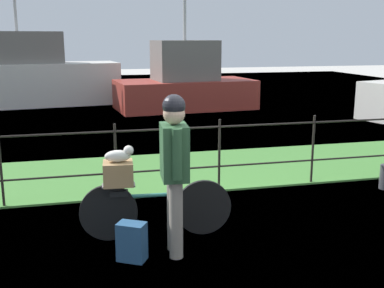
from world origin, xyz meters
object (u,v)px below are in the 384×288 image
at_px(wooden_crate, 118,173).
at_px(terrier_dog, 120,155).
at_px(bicycle_main, 155,208).
at_px(moored_boat_far, 185,84).
at_px(moored_boat_near, 20,78).
at_px(cyclist_person, 174,161).
at_px(backpack_on_paving, 132,242).

relative_size(wooden_crate, terrier_dog, 1.01).
bearing_deg(bicycle_main, moored_boat_far, 75.09).
distance_m(terrier_dog, moored_boat_near, 11.79).
bearing_deg(wooden_crate, moored_boat_near, 100.55).
distance_m(cyclist_person, moored_boat_far, 10.44).
distance_m(wooden_crate, terrier_dog, 0.21).
bearing_deg(wooden_crate, terrier_dog, -4.59).
height_order(terrier_dog, moored_boat_far, moored_boat_far).
height_order(wooden_crate, terrier_dog, terrier_dog).
bearing_deg(bicycle_main, wooden_crate, 175.41).
bearing_deg(bicycle_main, moored_boat_near, 102.39).
distance_m(terrier_dog, moored_boat_far, 10.10).
relative_size(bicycle_main, moored_boat_far, 0.38).
relative_size(cyclist_person, moored_boat_near, 0.26).
distance_m(moored_boat_near, moored_boat_far, 5.48).
bearing_deg(backpack_on_paving, moored_boat_near, -49.15).
height_order(bicycle_main, moored_boat_far, moored_boat_far).
distance_m(bicycle_main, cyclist_person, 0.82).
bearing_deg(wooden_crate, backpack_on_paving, -82.82).
bearing_deg(moored_boat_near, backpack_on_paving, -79.60).
xyz_separation_m(backpack_on_paving, moored_boat_far, (2.90, 10.20, 0.57)).
height_order(cyclist_person, moored_boat_near, moored_boat_near).
xyz_separation_m(bicycle_main, moored_boat_far, (2.58, 9.68, 0.43)).
xyz_separation_m(wooden_crate, backpack_on_paving, (0.07, -0.55, -0.57)).
bearing_deg(bicycle_main, cyclist_person, -73.86).
relative_size(cyclist_person, backpack_on_paving, 4.21).
bearing_deg(backpack_on_paving, moored_boat_far, -75.44).
relative_size(wooden_crate, cyclist_person, 0.19).
bearing_deg(backpack_on_paving, wooden_crate, -52.37).
relative_size(wooden_crate, moored_boat_far, 0.07).
bearing_deg(moored_boat_near, moored_boat_far, -20.63).
xyz_separation_m(bicycle_main, cyclist_person, (0.13, -0.46, 0.66)).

